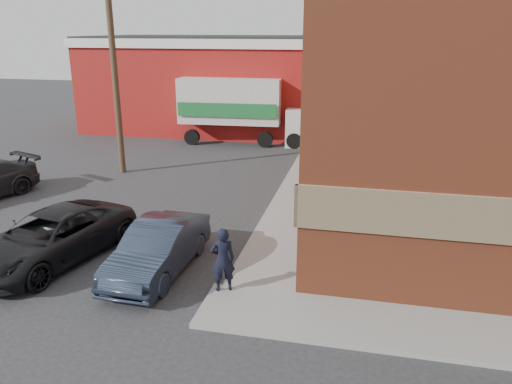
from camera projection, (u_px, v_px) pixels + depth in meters
The scene contains 8 objects.
ground at pixel (234, 290), 12.12m from camera, with size 90.00×90.00×0.00m, color #28282B.
sidewalk_west at pixel (306, 183), 20.31m from camera, with size 1.80×18.00×0.12m, color gray.
warehouse at pixel (224, 83), 31.02m from camera, with size 16.30×8.30×5.60m.
utility_pole at pixel (114, 61), 20.53m from camera, with size 2.00×0.26×9.00m.
man at pixel (223, 260), 11.64m from camera, with size 0.57×0.38×1.57m, color black.
sedan at pixel (158, 248), 12.82m from camera, with size 1.40×4.02×1.32m, color #273042.
suv_a at pixel (51, 237), 13.46m from camera, with size 2.26×4.89×1.36m, color black.
box_truck at pixel (244, 106), 27.02m from camera, with size 7.23×2.54×3.51m.
Camera 1 is at (2.87, -10.39, 6.05)m, focal length 35.00 mm.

